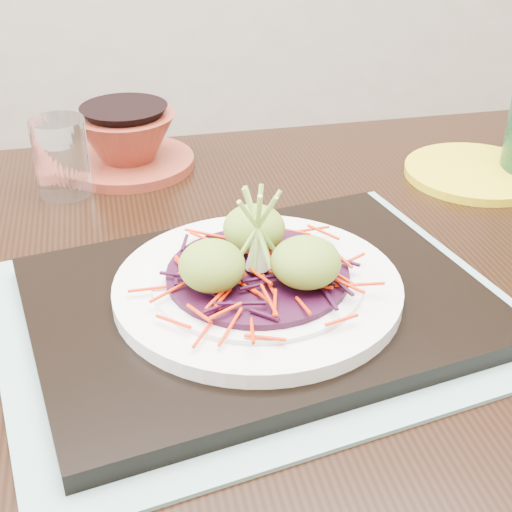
{
  "coord_description": "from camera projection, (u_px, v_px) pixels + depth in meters",
  "views": [
    {
      "loc": [
        -0.1,
        -0.67,
        1.11
      ],
      "look_at": [
        -0.06,
        -0.13,
        0.79
      ],
      "focal_mm": 50.0,
      "sensor_mm": 36.0,
      "label": 1
    }
  ],
  "objects": [
    {
      "name": "water_glass",
      "position": [
        61.0,
        157.0,
        0.83
      ],
      "size": [
        0.08,
        0.08,
        0.09
      ],
      "primitive_type": "cylinder",
      "rotation": [
        0.0,
        0.0,
        0.38
      ],
      "color": "white",
      "rests_on": "dining_table"
    },
    {
      "name": "guacamole_scoops",
      "position": [
        258.0,
        252.0,
        0.6
      ],
      "size": [
        0.14,
        0.12,
        0.04
      ],
      "color": "olive",
      "rests_on": "cabbage_bed"
    },
    {
      "name": "scallion_garnish",
      "position": [
        258.0,
        231.0,
        0.6
      ],
      "size": [
        0.06,
        0.06,
        0.09
      ],
      "primitive_type": null,
      "color": "#92C04D",
      "rests_on": "cabbage_bed"
    },
    {
      "name": "white_plate",
      "position": [
        258.0,
        286.0,
        0.62
      ],
      "size": [
        0.25,
        0.25,
        0.02
      ],
      "color": "silver",
      "rests_on": "serving_tray"
    },
    {
      "name": "cabbage_bed",
      "position": [
        258.0,
        274.0,
        0.62
      ],
      "size": [
        0.16,
        0.16,
        0.01
      ],
      "primitive_type": "cylinder",
      "color": "#2F091F",
      "rests_on": "white_plate"
    },
    {
      "name": "dining_table",
      "position": [
        214.0,
        365.0,
        0.73
      ],
      "size": [
        1.29,
        0.96,
        0.74
      ],
      "rotation": [
        0.0,
        0.0,
        0.15
      ],
      "color": "black",
      "rests_on": "ground"
    },
    {
      "name": "terracotta_bowl_set",
      "position": [
        127.0,
        144.0,
        0.91
      ],
      "size": [
        0.23,
        0.23,
        0.07
      ],
      "rotation": [
        0.0,
        0.0,
        0.55
      ],
      "color": "maroon",
      "rests_on": "dining_table"
    },
    {
      "name": "placemat",
      "position": [
        258.0,
        312.0,
        0.64
      ],
      "size": [
        0.53,
        0.47,
        0.0
      ],
      "primitive_type": "cube",
      "rotation": [
        0.0,
        0.0,
        0.32
      ],
      "color": "#7B9F97",
      "rests_on": "dining_table"
    },
    {
      "name": "carrot_julienne",
      "position": [
        258.0,
        266.0,
        0.61
      ],
      "size": [
        0.19,
        0.19,
        0.01
      ],
      "primitive_type": null,
      "color": "red",
      "rests_on": "cabbage_bed"
    },
    {
      "name": "serving_tray",
      "position": [
        258.0,
        302.0,
        0.63
      ],
      "size": [
        0.46,
        0.4,
        0.02
      ],
      "primitive_type": "cube",
      "rotation": [
        0.0,
        0.0,
        0.32
      ],
      "color": "black",
      "rests_on": "placemat"
    },
    {
      "name": "yellow_plate",
      "position": [
        476.0,
        172.0,
        0.89
      ],
      "size": [
        0.22,
        0.22,
        0.01
      ],
      "primitive_type": "cylinder",
      "rotation": [
        0.0,
        0.0,
        0.33
      ],
      "color": "gold",
      "rests_on": "dining_table"
    }
  ]
}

